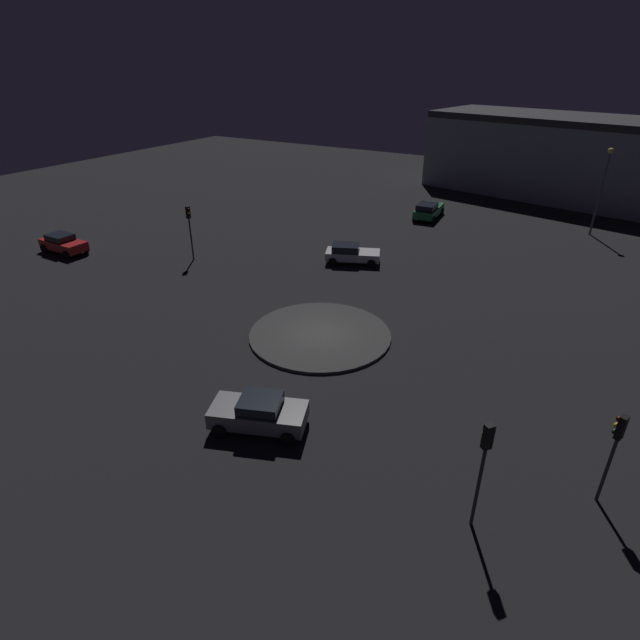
# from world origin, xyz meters

# --- Properties ---
(ground_plane) EXTENTS (116.68, 116.68, 0.00)m
(ground_plane) POSITION_xyz_m (0.00, 0.00, 0.00)
(ground_plane) COLOR black
(roundabout_island) EXTENTS (8.08, 8.08, 0.17)m
(roundabout_island) POSITION_xyz_m (0.00, 0.00, 0.09)
(roundabout_island) COLOR #383838
(roundabout_island) RESTS_ON ground_plane
(car_green) EXTENTS (2.39, 4.70, 1.56)m
(car_green) POSITION_xyz_m (2.85, -25.60, 0.82)
(car_green) COLOR #1E7238
(car_green) RESTS_ON ground_plane
(car_red) EXTENTS (4.04, 1.98, 1.50)m
(car_red) POSITION_xyz_m (24.78, -1.30, 0.79)
(car_red) COLOR red
(car_red) RESTS_ON ground_plane
(car_grey) EXTENTS (4.44, 3.16, 1.53)m
(car_grey) POSITION_xyz_m (-1.84, 8.21, 0.78)
(car_grey) COLOR slate
(car_grey) RESTS_ON ground_plane
(car_silver) EXTENTS (4.46, 3.26, 1.44)m
(car_silver) POSITION_xyz_m (3.82, -11.14, 0.75)
(car_silver) COLOR silver
(car_silver) RESTS_ON ground_plane
(traffic_light_northwest) EXTENTS (0.39, 0.37, 4.28)m
(traffic_light_northwest) POSITION_xyz_m (-11.09, 8.62, 3.04)
(traffic_light_northwest) COLOR #2D2D2D
(traffic_light_northwest) RESTS_ON ground_plane
(traffic_light_west) EXTENTS (0.39, 0.36, 3.76)m
(traffic_light_west) POSITION_xyz_m (-14.69, 5.26, 2.69)
(traffic_light_west) COLOR #2D2D2D
(traffic_light_west) RESTS_ON ground_plane
(traffic_light_east) EXTENTS (0.39, 0.36, 4.21)m
(traffic_light_east) POSITION_xyz_m (14.69, -5.43, 2.99)
(traffic_light_east) COLOR #2D2D2D
(traffic_light_east) RESTS_ON ground_plane
(streetlamp_south) EXTENTS (0.48, 0.48, 7.42)m
(streetlamp_south) POSITION_xyz_m (-11.36, -28.08, 4.72)
(streetlamp_south) COLOR #4C4C51
(streetlamp_south) RESTS_ON ground_plane
(store_building) EXTENTS (33.72, 16.86, 8.47)m
(store_building) POSITION_xyz_m (-8.31, -41.24, 4.24)
(store_building) COLOR #8C939E
(store_building) RESTS_ON ground_plane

